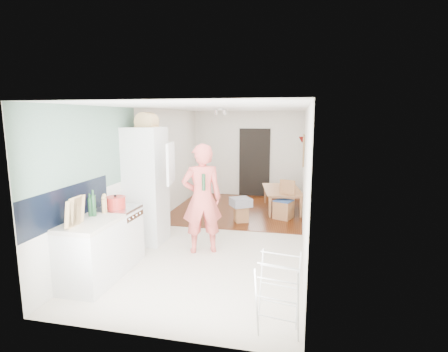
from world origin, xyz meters
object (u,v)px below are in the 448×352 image
at_px(dining_chair, 284,200).
at_px(drying_rack, 278,296).
at_px(person, 202,189).
at_px(stool, 241,214).
at_px(dining_table, 283,201).

distance_m(dining_chair, drying_rack, 4.40).
height_order(dining_chair, drying_rack, dining_chair).
xyz_separation_m(person, stool, (0.38, 1.85, -0.93)).
height_order(person, dining_chair, person).
bearing_deg(stool, dining_table, 54.50).
bearing_deg(dining_chair, drying_rack, -66.17).
bearing_deg(person, drying_rack, 102.40).
relative_size(dining_chair, stool, 2.38).
height_order(dining_table, drying_rack, drying_rack).
bearing_deg(stool, dining_chair, 26.29).
relative_size(person, dining_chair, 2.51).
bearing_deg(dining_table, person, 147.94).
distance_m(dining_table, drying_rack, 5.16).
height_order(dining_chair, stool, dining_chair).
height_order(person, drying_rack, person).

